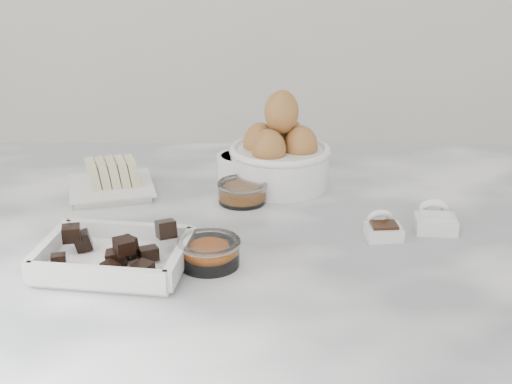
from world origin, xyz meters
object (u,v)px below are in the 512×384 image
honey_bowl (242,192)px  butter_plate (110,181)px  zest_bowl (209,251)px  vanilla_spoon (383,228)px  sugar_ramekin (241,168)px  chocolate_dish (114,252)px  salt_spoon (435,219)px  egg_bowl (280,155)px

honey_bowl → butter_plate: bearing=169.7°
honey_bowl → zest_bowl: (-0.04, -0.22, 0.00)m
butter_plate → honey_bowl: (0.22, -0.04, -0.00)m
butter_plate → honey_bowl: 0.22m
zest_bowl → vanilla_spoon: size_ratio=1.30×
sugar_ramekin → vanilla_spoon: 0.30m
chocolate_dish → honey_bowl: chocolate_dish is taller
sugar_ramekin → vanilla_spoon: (0.21, -0.21, -0.01)m
sugar_ramekin → vanilla_spoon: size_ratio=1.32×
chocolate_dish → salt_spoon: chocolate_dish is taller
sugar_ramekin → honey_bowl: sugar_ramekin is taller
salt_spoon → zest_bowl: bearing=-159.6°
sugar_ramekin → zest_bowl: size_ratio=1.01×
chocolate_dish → honey_bowl: size_ratio=2.56×
honey_bowl → salt_spoon: bearing=-19.5°
butter_plate → salt_spoon: (0.50, -0.14, -0.01)m
egg_bowl → salt_spoon: size_ratio=2.31×
sugar_ramekin → egg_bowl: 0.07m
chocolate_dish → butter_plate: size_ratio=1.25×
sugar_ramekin → honey_bowl: (0.00, -0.08, -0.01)m
butter_plate → chocolate_dish: bearing=-77.3°
vanilla_spoon → salt_spoon: salt_spoon is taller
butter_plate → salt_spoon: butter_plate is taller
chocolate_dish → sugar_ramekin: same height
chocolate_dish → vanilla_spoon: bearing=15.6°
sugar_ramekin → salt_spoon: size_ratio=1.15×
butter_plate → sugar_ramekin: (0.22, 0.04, 0.01)m
egg_bowl → butter_plate: bearing=-172.3°
egg_bowl → vanilla_spoon: size_ratio=2.66×
egg_bowl → honey_bowl: size_ratio=2.13×
butter_plate → zest_bowl: 0.32m
chocolate_dish → zest_bowl: chocolate_dish is taller
butter_plate → egg_bowl: egg_bowl is taller
zest_bowl → salt_spoon: salt_spoon is taller
egg_bowl → salt_spoon: (0.22, -0.18, -0.04)m
chocolate_dish → vanilla_spoon: chocolate_dish is taller
chocolate_dish → zest_bowl: bearing=4.3°
butter_plate → salt_spoon: 0.52m
butter_plate → vanilla_spoon: size_ratio=2.55×
zest_bowl → honey_bowl: bearing=80.5°
salt_spoon → egg_bowl: bearing=141.4°
chocolate_dish → zest_bowl: 0.12m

